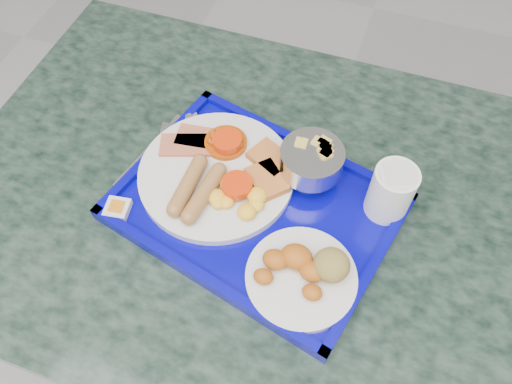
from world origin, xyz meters
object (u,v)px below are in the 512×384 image
table (275,249)px  fruit_bowl (312,160)px  juice_cup (391,191)px  bread_plate (305,272)px  main_plate (220,174)px  tray (256,208)px

table → fruit_bowl: (0.04, 0.05, 0.24)m
juice_cup → bread_plate: bearing=-119.3°
main_plate → fruit_bowl: bearing=20.7°
table → tray: size_ratio=2.29×
bread_plate → juice_cup: (0.09, 0.15, 0.03)m
table → tray: bearing=-133.9°
table → main_plate: size_ratio=4.29×
table → fruit_bowl: 0.25m
table → tray: tray is taller
table → bread_plate: size_ratio=6.79×
main_plate → fruit_bowl: (0.14, 0.05, 0.03)m
tray → bread_plate: size_ratio=2.96×
tray → bread_plate: bread_plate is taller
tray → bread_plate: 0.14m
main_plate → fruit_bowl: size_ratio=2.53×
tray → fruit_bowl: fruit_bowl is taller
main_plate → fruit_bowl: fruit_bowl is taller
tray → fruit_bowl: size_ratio=4.74×
bread_plate → juice_cup: size_ratio=1.75×
table → bread_plate: 0.25m
fruit_bowl → juice_cup: size_ratio=1.09×
main_plate → juice_cup: bearing=7.1°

